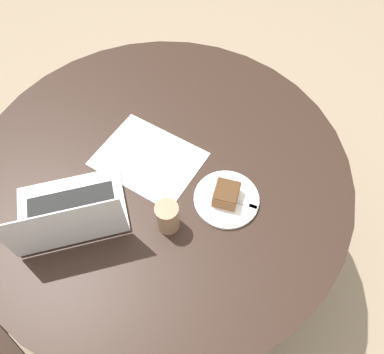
% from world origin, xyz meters
% --- Properties ---
extents(ground_plane, '(12.00, 12.00, 0.00)m').
position_xyz_m(ground_plane, '(0.00, 0.00, 0.00)').
color(ground_plane, gray).
extents(dining_table, '(1.32, 1.32, 0.71)m').
position_xyz_m(dining_table, '(0.00, 0.00, 0.60)').
color(dining_table, black).
rests_on(dining_table, ground_plane).
extents(paper_document, '(0.42, 0.38, 0.00)m').
position_xyz_m(paper_document, '(-0.04, 0.03, 0.71)').
color(paper_document, white).
rests_on(paper_document, dining_table).
extents(plate, '(0.21, 0.21, 0.01)m').
position_xyz_m(plate, '(0.24, -0.09, 0.71)').
color(plate, white).
rests_on(plate, dining_table).
extents(cake_slice, '(0.09, 0.09, 0.05)m').
position_xyz_m(cake_slice, '(0.24, -0.09, 0.74)').
color(cake_slice, brown).
rests_on(cake_slice, plate).
extents(fork, '(0.17, 0.06, 0.00)m').
position_xyz_m(fork, '(0.28, -0.10, 0.72)').
color(fork, silver).
rests_on(fork, plate).
extents(coffee_glass, '(0.07, 0.07, 0.11)m').
position_xyz_m(coffee_glass, '(0.07, -0.21, 0.76)').
color(coffee_glass, '#997556').
rests_on(coffee_glass, dining_table).
extents(laptop, '(0.40, 0.35, 0.22)m').
position_xyz_m(laptop, '(-0.23, -0.23, 0.74)').
color(laptop, silver).
rests_on(laptop, dining_table).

